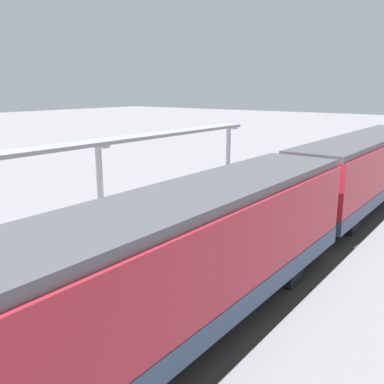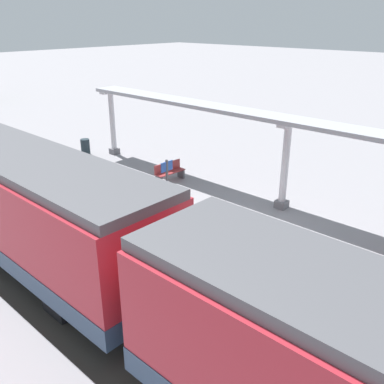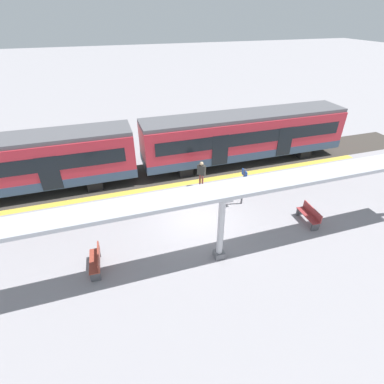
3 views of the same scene
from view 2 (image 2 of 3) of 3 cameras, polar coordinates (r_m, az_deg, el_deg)
ground_plane at (r=14.47m, az=5.38°, el=-6.04°), size 176.00×176.00×0.00m
tactile_edge_strip at (r=12.29m, az=-4.54°, el=-11.65°), size 0.50×26.70×0.01m
trackbed at (r=11.37m, az=-11.58°, el=-15.32°), size 3.20×38.70×0.01m
train_far_carriage at (r=14.69m, az=-24.59°, el=0.25°), size 2.65×14.33×3.48m
canopy_pillar_second at (r=16.26m, az=12.53°, el=3.46°), size 1.10×0.44×3.40m
canopy_pillar_third at (r=23.14m, az=-10.77°, el=9.25°), size 1.10×0.44×3.40m
canopy_beam at (r=15.81m, az=12.91°, el=9.52°), size 1.20×21.83×0.16m
bench_near_end at (r=19.11m, az=-3.12°, el=2.77°), size 1.52×0.52×0.86m
trash_bin at (r=23.65m, az=-14.29°, el=5.97°), size 0.48×0.48×0.85m
platform_info_sign at (r=15.40m, az=-3.40°, el=1.30°), size 0.56×0.10×2.20m
passenger_waiting_near_edge at (r=12.94m, az=-6.36°, el=-4.42°), size 0.49×0.51×1.70m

